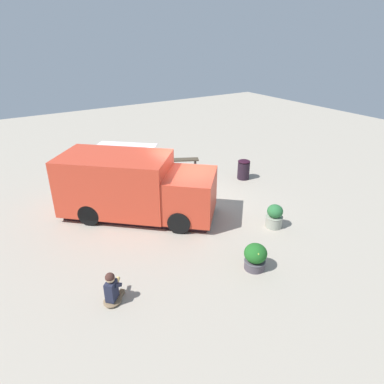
% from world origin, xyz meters
% --- Properties ---
extents(ground_plane, '(40.00, 40.00, 0.00)m').
position_xyz_m(ground_plane, '(0.00, 0.00, 0.00)').
color(ground_plane, '#A99E8E').
extents(food_truck, '(5.40, 5.17, 2.23)m').
position_xyz_m(food_truck, '(-2.10, 0.68, 1.06)').
color(food_truck, red).
rests_on(food_truck, ground_plane).
extents(person_customer, '(0.72, 0.73, 0.88)m').
position_xyz_m(person_customer, '(-4.41, -3.14, 0.36)').
color(person_customer, brown).
rests_on(person_customer, ground_plane).
extents(planter_flowering_near, '(0.64, 0.64, 0.78)m').
position_xyz_m(planter_flowering_near, '(-0.57, -4.03, 0.40)').
color(planter_flowering_near, '#4E464E').
rests_on(planter_flowering_near, ground_plane).
extents(planter_flowering_far, '(0.58, 0.58, 0.82)m').
position_xyz_m(planter_flowering_far, '(1.53, -2.66, 0.40)').
color(planter_flowering_far, '#989E8D').
rests_on(planter_flowering_far, ground_plane).
extents(plaza_bench, '(1.57, 1.05, 0.50)m').
position_xyz_m(plaza_bench, '(1.71, 3.70, 0.37)').
color(plaza_bench, '#473D2F').
rests_on(plaza_bench, ground_plane).
extents(trash_bin, '(0.55, 0.55, 0.89)m').
position_xyz_m(trash_bin, '(3.41, 1.17, 0.45)').
color(trash_bin, black).
rests_on(trash_bin, ground_plane).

